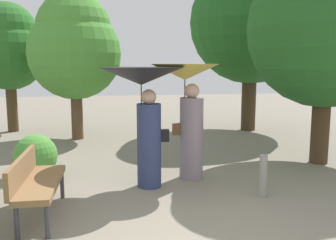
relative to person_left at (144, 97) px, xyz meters
The scene contains 9 objects.
person_left is the anchor object (origin of this frame).
person_right 0.87m from the person_left, 23.02° to the left, with size 1.18×1.18×2.02m.
park_bench 2.09m from the person_left, 146.69° to the right, with size 0.50×1.50×0.83m.
tree_near_left 6.74m from the person_left, 121.07° to the left, with size 2.14×2.14×3.80m.
tree_near_right 4.07m from the person_left, 14.36° to the left, with size 3.10×3.10×4.67m.
tree_mid_left 4.60m from the person_left, 108.49° to the left, with size 2.44×2.44×3.88m.
tree_mid_right 6.38m from the person_left, 52.93° to the left, with size 3.63×3.63×5.56m.
bush_path_right 2.35m from the person_left, 155.43° to the left, with size 0.77×0.77×0.77m, color #4C9338.
path_marker_post 2.24m from the person_left, 23.75° to the right, with size 0.12×0.12×0.66m, color gray.
Camera 1 is at (-1.02, -3.94, 2.03)m, focal length 39.82 mm.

